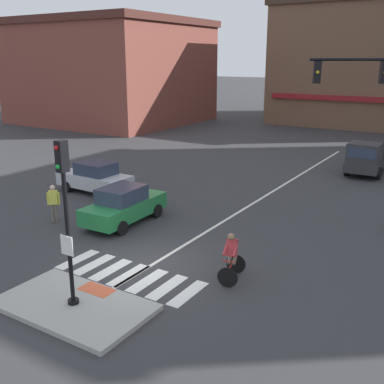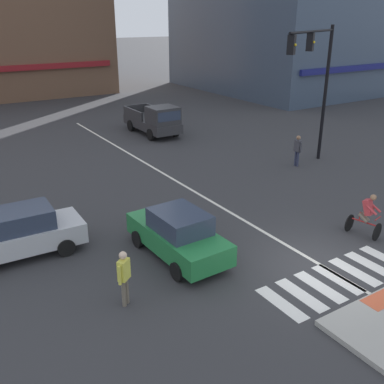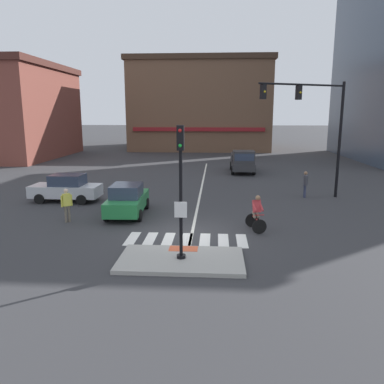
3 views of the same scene
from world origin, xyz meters
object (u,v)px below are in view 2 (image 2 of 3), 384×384
at_px(traffic_light_mast, 317,72).
at_px(car_silver_cross_left, 21,233).
at_px(pickup_truck_charcoal_eastbound_distant, 155,121).
at_px(pedestrian_waiting_far_side, 298,148).
at_px(car_green_westbound_near, 178,234).
at_px(pedestrian_at_curb_left, 124,274).
at_px(cyclist, 367,214).

xyz_separation_m(traffic_light_mast, car_silver_cross_left, (-14.98, -1.53, -4.13)).
relative_size(car_silver_cross_left, pickup_truck_charcoal_eastbound_distant, 0.81).
distance_m(car_silver_cross_left, pedestrian_waiting_far_side, 14.74).
height_order(car_silver_cross_left, car_green_westbound_near, same).
distance_m(pickup_truck_charcoal_eastbound_distant, pedestrian_at_curb_left, 18.95).
xyz_separation_m(cyclist, pedestrian_at_curb_left, (-9.08, 0.86, 0.11)).
relative_size(traffic_light_mast, car_green_westbound_near, 1.70).
bearing_deg(pedestrian_at_curb_left, car_green_westbound_near, 30.53).
bearing_deg(car_green_westbound_near, cyclist, -20.38).
xyz_separation_m(car_silver_cross_left, car_green_westbound_near, (4.39, -2.86, 0.00)).
distance_m(traffic_light_mast, car_green_westbound_near, 12.19).
bearing_deg(cyclist, car_silver_cross_left, 154.13).
xyz_separation_m(traffic_light_mast, car_green_westbound_near, (-10.59, -4.39, -4.13)).
relative_size(traffic_light_mast, pedestrian_at_curb_left, 4.25).
distance_m(car_green_westbound_near, pedestrian_waiting_far_side, 11.31).
bearing_deg(pickup_truck_charcoal_eastbound_distant, car_silver_cross_left, -133.47).
relative_size(pickup_truck_charcoal_eastbound_distant, pedestrian_at_curb_left, 3.06).
relative_size(car_silver_cross_left, pedestrian_at_curb_left, 2.48).
xyz_separation_m(car_green_westbound_near, pickup_truck_charcoal_eastbound_distant, (6.94, 14.81, 0.17)).
bearing_deg(pedestrian_at_curb_left, traffic_light_mast, 24.20).
height_order(car_green_westbound_near, pedestrian_waiting_far_side, pedestrian_waiting_far_side).
xyz_separation_m(car_silver_cross_left, pedestrian_at_curb_left, (1.77, -4.40, 0.17)).
relative_size(car_green_westbound_near, cyclist, 2.48).
bearing_deg(pedestrian_at_curb_left, cyclist, -5.39).
height_order(traffic_light_mast, cyclist, traffic_light_mast).
relative_size(car_silver_cross_left, pedestrian_waiting_far_side, 2.48).
relative_size(car_silver_cross_left, cyclist, 2.47).
xyz_separation_m(traffic_light_mast, pedestrian_at_curb_left, (-13.21, -5.94, -3.96)).
xyz_separation_m(car_silver_cross_left, pedestrian_waiting_far_side, (14.60, 2.00, 0.17)).
bearing_deg(pedestrian_waiting_far_side, pedestrian_at_curb_left, -153.49).
bearing_deg(car_green_westbound_near, pedestrian_waiting_far_side, 25.43).
bearing_deg(cyclist, traffic_light_mast, 58.70).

